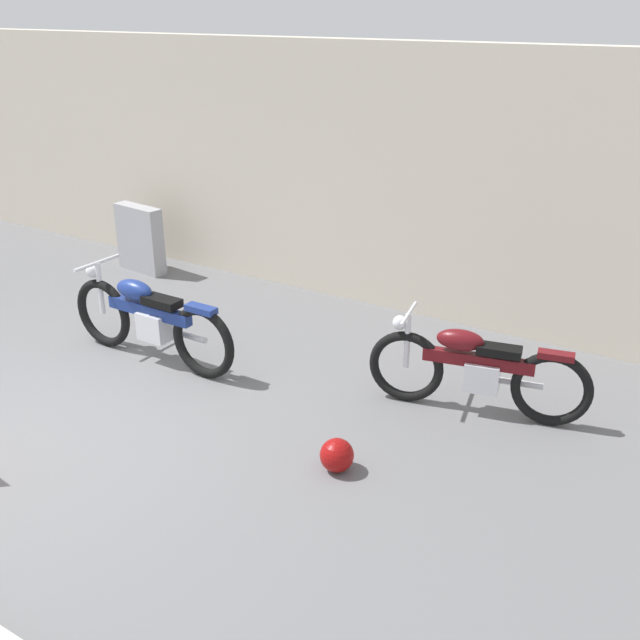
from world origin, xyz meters
TOP-DOWN VIEW (x-y plane):
  - ground_plane at (0.00, 0.00)m, footprint 40.00×40.00m
  - building_wall at (0.00, 4.37)m, footprint 18.00×0.30m
  - stone_marker at (-2.21, 3.65)m, footprint 0.76×0.28m
  - helmet at (2.38, 1.06)m, footprint 0.27×0.27m
  - motorcycle_blue at (-0.18, 1.72)m, footprint 2.07×0.58m
  - motorcycle_maroon at (2.93, 2.46)m, footprint 1.89×0.65m

SIDE VIEW (x-z plane):
  - ground_plane at x=0.00m, z-range 0.00..0.00m
  - helmet at x=2.38m, z-range 0.00..0.27m
  - motorcycle_maroon at x=2.93m, z-range -0.02..0.85m
  - stone_marker at x=-2.21m, z-range 0.00..0.88m
  - motorcycle_blue at x=-0.18m, z-range -0.02..0.91m
  - building_wall at x=0.00m, z-range 0.00..2.96m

